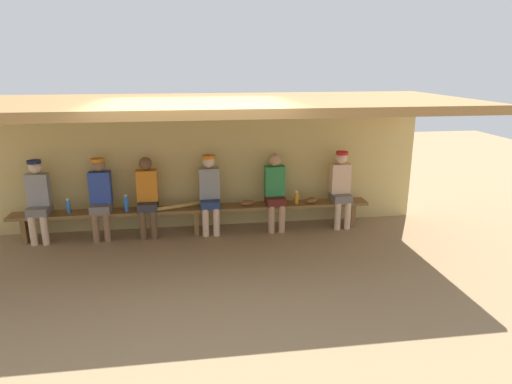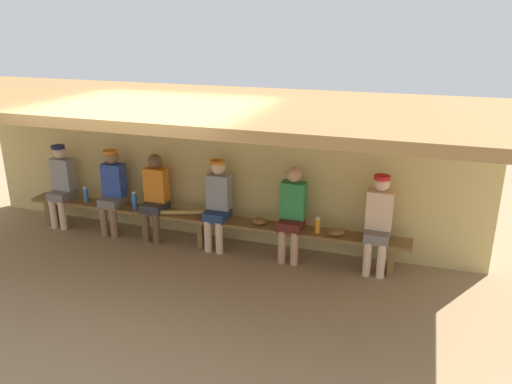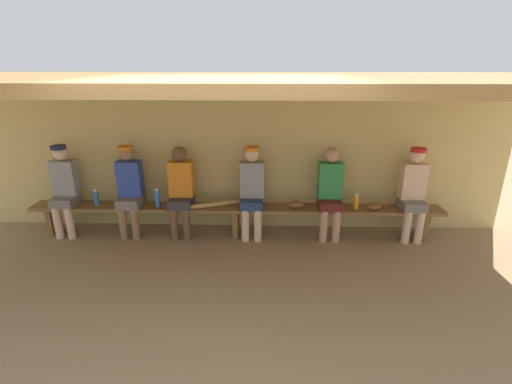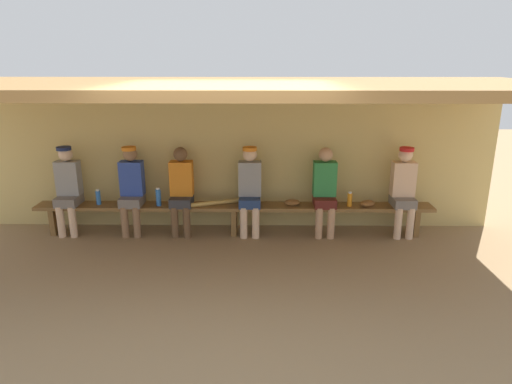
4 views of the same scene
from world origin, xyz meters
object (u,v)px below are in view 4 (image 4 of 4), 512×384
Objects in this scene: player_in_red at (181,188)px; water_bottle_orange at (98,197)px; baseball_glove_tan at (292,202)px; water_bottle_green at (158,197)px; player_with_sunglasses at (404,187)px; bench at (234,209)px; player_in_white at (325,188)px; baseball_bat at (216,203)px; baseball_glove_dark_brown at (367,203)px; water_bottle_clear at (350,199)px; player_in_blue at (132,186)px; player_rightmost at (250,187)px; player_shirtless_tan at (68,186)px.

water_bottle_orange is (-1.27, 0.00, -0.16)m from player_in_red.
water_bottle_green is at bearing 177.95° from baseball_glove_tan.
water_bottle_green is at bearing -179.27° from player_with_sunglasses.
player_in_white is at bearing 0.13° from bench.
baseball_bat is (-1.16, 0.00, -0.01)m from baseball_glove_tan.
player_with_sunglasses is at bearing 152.08° from baseball_glove_dark_brown.
water_bottle_clear is 2.02m from baseball_bat.
player_in_white is 1.66m from baseball_bat.
baseball_glove_dark_brown is (2.80, -0.04, -0.22)m from player_in_red.
water_bottle_clear is (3.79, -0.04, -0.01)m from water_bottle_orange.
water_bottle_clear is (3.27, -0.04, -0.18)m from player_in_blue.
baseball_bat is at bearing -0.10° from water_bottle_orange.
water_bottle_green reaches higher than bench.
baseball_glove_tan is at bearing 1.09° from water_bottle_green.
baseball_glove_tan is 1.16m from baseball_bat.
player_in_white is at bearing -0.02° from player_rightmost.
player_shirtless_tan is at bearing 180.00° from player_rightmost.
player_with_sunglasses is at bearing 0.01° from player_in_red.
player_with_sunglasses reaches higher than water_bottle_green.
water_bottle_green is 1.16× the size of baseball_glove_dark_brown.
player_with_sunglasses is 2.83m from baseball_bat.
water_bottle_orange is 3.79m from water_bottle_clear.
bench is at bearing -0.08° from player_shirtless_tan.
player_in_blue is 4.07m from player_with_sunglasses.
bench is at bearing -33.39° from baseball_glove_dark_brown.
player_in_white is 1.17m from player_with_sunglasses.
baseball_bat is (1.26, -0.00, -0.25)m from player_in_blue.
bench is at bearing -19.69° from baseball_bat.
baseball_glove_dark_brown is at bearing -0.57° from water_bottle_orange.
baseball_bat is (-2.02, 0.04, -0.07)m from water_bottle_clear.
baseball_bat is (2.22, -0.00, -0.25)m from player_shirtless_tan.
water_bottle_green is 1.23× the size of water_bottle_clear.
player_shirtless_tan is at bearing 180.00° from player_with_sunglasses.
water_bottle_green is at bearing -178.05° from player_rightmost.
player_with_sunglasses is at bearing 0.08° from bench.
player_rightmost is at bearing 1.95° from water_bottle_green.
water_bottle_orange reaches higher than water_bottle_clear.
player_shirtless_tan is 0.48m from water_bottle_orange.
player_with_sunglasses is at bearing 0.00° from player_shirtless_tan.
player_in_red is 4.80× the size of water_bottle_green.
player_shirtless_tan reaches higher than baseball_bat.
player_shirtless_tan reaches higher than player_in_white.
baseball_glove_tan is at bearing -0.27° from player_in_red.
player_in_red is at bearing 159.97° from baseball_bat.
water_bottle_orange is (-2.06, 0.00, 0.19)m from bench.
player_rightmost is at bearing 176.11° from baseball_glove_tan.
player_in_red is 0.99× the size of player_in_blue.
water_bottle_clear is 0.94× the size of baseball_glove_dark_brown.
player_in_red is 0.75m from player_in_blue.
player_in_white is at bearing -0.01° from player_shirtless_tan.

